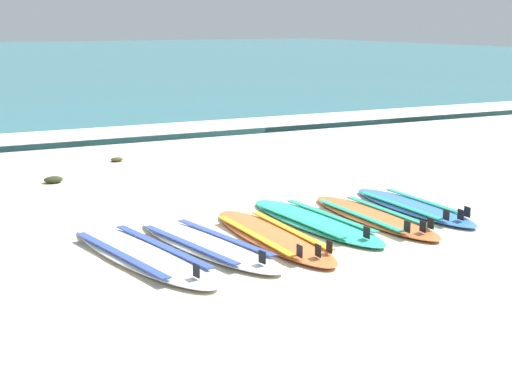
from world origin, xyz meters
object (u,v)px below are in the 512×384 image
(surfboard_0, at_px, (141,254))
(surfboard_3, at_px, (314,221))
(surfboard_1, at_px, (207,244))
(surfboard_5, at_px, (413,207))
(surfboard_4, at_px, (373,216))
(surfboard_2, at_px, (272,236))

(surfboard_0, height_order, surfboard_3, same)
(surfboard_1, bearing_deg, surfboard_5, 6.38)
(surfboard_0, relative_size, surfboard_1, 1.08)
(surfboard_3, bearing_deg, surfboard_0, -172.50)
(surfboard_3, bearing_deg, surfboard_4, -10.06)
(surfboard_0, distance_m, surfboard_2, 1.33)
(surfboard_1, bearing_deg, surfboard_4, 3.89)
(surfboard_4, height_order, surfboard_5, same)
(surfboard_3, xyz_separation_m, surfboard_4, (0.67, -0.12, 0.00))
(surfboard_1, distance_m, surfboard_4, 2.01)
(surfboard_5, bearing_deg, surfboard_0, -174.75)
(surfboard_2, height_order, surfboard_5, same)
(surfboard_2, relative_size, surfboard_4, 1.05)
(surfboard_1, relative_size, surfboard_3, 1.00)
(surfboard_0, xyz_separation_m, surfboard_1, (0.64, 0.01, 0.00))
(surfboard_0, distance_m, surfboard_3, 2.00)
(surfboard_2, bearing_deg, surfboard_5, 9.55)
(surfboard_0, distance_m, surfboard_1, 0.64)
(surfboard_2, xyz_separation_m, surfboard_5, (1.98, 0.33, 0.00))
(surfboard_3, bearing_deg, surfboard_1, -169.23)
(surfboard_3, bearing_deg, surfboard_2, -156.15)
(surfboard_1, height_order, surfboard_3, same)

